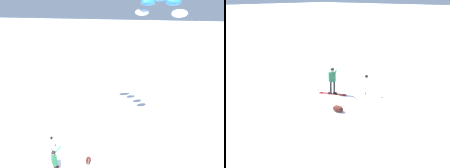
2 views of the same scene
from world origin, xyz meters
The scene contains 5 objects.
snowboarder centered at (-0.31, -0.23, 1.09)m, with size 0.49×0.78×1.79m.
traction_kite centered at (-5.07, -5.76, 9.35)m, with size 3.64×3.44×1.31m.
gear_bag_large centered at (-1.67, -1.84, 0.17)m, with size 0.53×0.70×0.32m.
camera_tripod centered at (0.90, -1.89, 0.96)m, with size 0.67×0.54×1.34m.
ski_poles centered at (-2.17, -0.71, 0.77)m, with size 0.35×0.31×1.16m.
Camera 1 is at (-6.24, 8.21, 9.29)m, focal length 34.07 mm.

